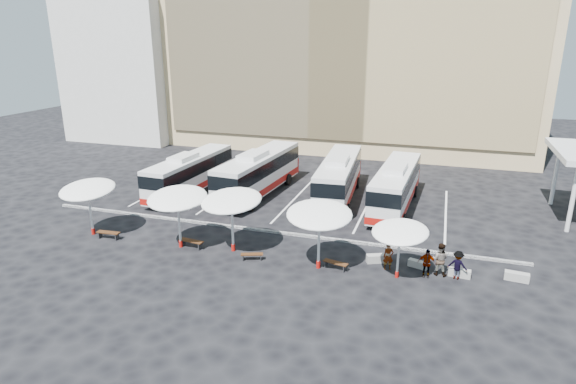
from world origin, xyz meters
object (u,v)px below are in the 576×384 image
(wood_bench_0, at_px, (108,234))
(passenger_2, at_px, (427,263))
(bus_0, at_px, (190,172))
(wood_bench_2, at_px, (252,255))
(conc_bench_0, at_px, (377,258))
(bus_1, at_px, (259,172))
(sunshade_4, at_px, (400,232))
(sunshade_2, at_px, (231,201))
(bus_3, at_px, (396,185))
(sunshade_0, at_px, (88,190))
(conc_bench_2, at_px, (459,273))
(passenger_3, at_px, (458,265))
(conc_bench_3, at_px, (517,277))
(conc_bench_1, at_px, (418,264))
(wood_bench_3, at_px, (336,264))
(passenger_1, at_px, (440,259))
(bus_2, at_px, (339,177))
(wood_bench_1, at_px, (191,242))
(sunshade_3, at_px, (319,215))
(passenger_0, at_px, (388,256))
(sunshade_1, at_px, (177,198))

(wood_bench_0, xyz_separation_m, passenger_2, (20.36, 1.04, 0.46))
(bus_0, height_order, wood_bench_2, bus_0)
(wood_bench_2, xyz_separation_m, conc_bench_0, (7.24, 2.03, -0.07))
(bus_1, xyz_separation_m, sunshade_4, (12.77, -11.60, 0.78))
(sunshade_2, height_order, wood_bench_0, sunshade_2)
(bus_3, bearing_deg, sunshade_0, -145.22)
(conc_bench_2, distance_m, passenger_3, 0.69)
(wood_bench_0, relative_size, conc_bench_3, 1.26)
(sunshade_4, distance_m, passenger_3, 3.81)
(passenger_2, bearing_deg, conc_bench_1, 112.26)
(bus_0, bearing_deg, wood_bench_0, -88.91)
(wood_bench_3, relative_size, passenger_1, 0.79)
(bus_1, bearing_deg, bus_3, 5.02)
(bus_2, relative_size, conc_bench_3, 9.36)
(conc_bench_1, relative_size, passenger_3, 0.67)
(wood_bench_1, distance_m, conc_bench_3, 19.29)
(conc_bench_3, distance_m, passenger_3, 3.30)
(conc_bench_3, bearing_deg, passenger_2, -167.59)
(wood_bench_3, relative_size, conc_bench_2, 1.27)
(sunshade_0, relative_size, conc_bench_3, 3.16)
(sunshade_3, bearing_deg, sunshade_0, 179.53)
(wood_bench_1, xyz_separation_m, passenger_1, (15.09, 1.03, 0.57))
(bus_3, bearing_deg, sunshade_4, -80.43)
(sunshade_0, bearing_deg, sunshade_2, 2.85)
(wood_bench_3, height_order, conc_bench_1, wood_bench_3)
(sunshade_2, xyz_separation_m, conc_bench_0, (8.86, 1.16, -3.08))
(wood_bench_2, height_order, passenger_0, passenger_0)
(bus_0, relative_size, bus_2, 0.94)
(wood_bench_1, relative_size, conc_bench_2, 1.41)
(conc_bench_1, relative_size, passenger_1, 0.58)
(conc_bench_0, relative_size, passenger_1, 0.68)
(bus_1, xyz_separation_m, sunshade_1, (-0.82, -11.72, 1.34))
(wood_bench_1, distance_m, passenger_3, 16.09)
(bus_2, xyz_separation_m, sunshade_0, (-14.27, -12.57, 1.28))
(sunshade_4, distance_m, conc_bench_3, 7.01)
(sunshade_1, distance_m, wood_bench_1, 3.00)
(bus_0, relative_size, wood_bench_3, 7.34)
(bus_2, relative_size, sunshade_1, 2.86)
(bus_0, distance_m, conc_bench_0, 19.35)
(sunshade_1, xyz_separation_m, wood_bench_1, (0.71, 0.12, -2.91))
(wood_bench_2, relative_size, passenger_3, 0.83)
(sunshade_1, bearing_deg, passenger_0, 4.26)
(sunshade_1, xyz_separation_m, conc_bench_1, (14.63, 1.72, -3.09))
(passenger_1, bearing_deg, sunshade_0, 9.74)
(sunshade_3, height_order, passenger_3, sunshade_3)
(bus_0, xyz_separation_m, wood_bench_1, (5.64, -10.25, -1.40))
(sunshade_1, xyz_separation_m, conc_bench_0, (12.29, 1.68, -3.05))
(passenger_0, distance_m, passenger_1, 2.83)
(conc_bench_3, bearing_deg, sunshade_3, -170.05)
(passenger_3, bearing_deg, bus_3, -53.16)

